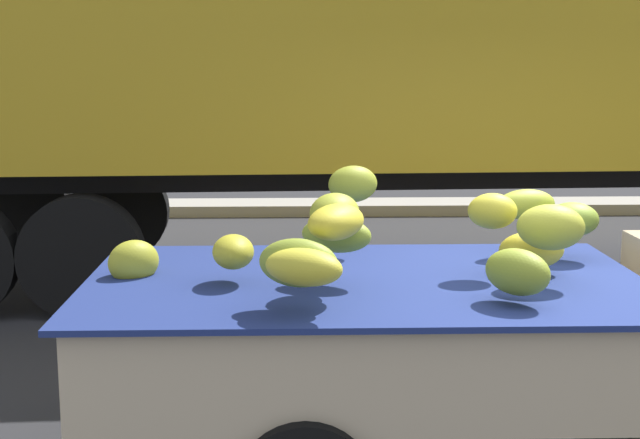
% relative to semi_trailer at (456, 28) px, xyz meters
% --- Properties ---
extents(curb_strip, '(80.00, 0.80, 0.16)m').
position_rel_semi_trailer_xyz_m(curb_strip, '(0.16, 4.08, -2.46)').
color(curb_strip, gray).
rests_on(curb_strip, ground).
extents(semi_trailer, '(12.10, 3.12, 3.95)m').
position_rel_semi_trailer_xyz_m(semi_trailer, '(0.00, 0.00, 0.00)').
color(semi_trailer, gold).
rests_on(semi_trailer, ground).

